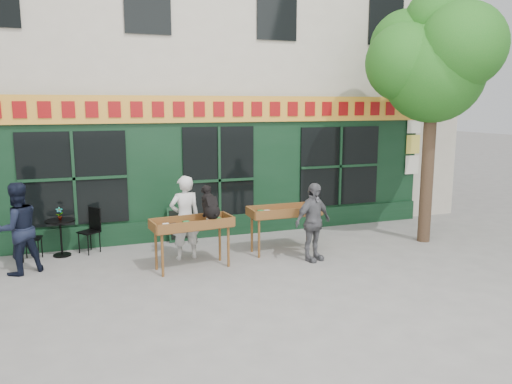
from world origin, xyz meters
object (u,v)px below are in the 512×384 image
woman (185,218)px  bistro_table (61,230)px  book_cart_center (192,227)px  dog (210,202)px  man_right (313,222)px  book_cart_right (284,214)px  man_left (17,229)px

woman → bistro_table: woman is taller
woman → book_cart_center: bearing=83.6°
bistro_table → dog: bearing=-32.6°
bistro_table → man_right: bearing=-23.1°
book_cart_right → man_left: 5.17m
dog → bistro_table: (-2.73, 1.75, -0.75)m
man_left → woman: bearing=150.6°
dog → bistro_table: size_ratio=0.79×
dog → book_cart_right: dog is taller
bistro_table → man_left: (-0.70, -0.90, 0.31)m
dog → woman: woman is taller
bistro_table → book_cart_center: bearing=-35.5°
book_cart_center → man_right: man_right is taller
book_cart_center → book_cart_right: 2.12m
man_left → book_cart_center: bearing=138.8°
woman → bistro_table: 2.62m
man_right → man_left: (-5.46, 1.13, 0.06)m
man_right → man_left: 5.57m
book_cart_center → woman: (-0.00, 0.65, 0.03)m
man_right → bistro_table: 5.18m
man_right → bistro_table: man_right is taller
book_cart_center → book_cart_right: same height
woman → man_left: 3.09m
man_right → man_left: size_ratio=0.92×
dog → book_cart_right: (1.72, 0.46, -0.47)m
dog → woman: 0.90m
book_cart_center → bistro_table: size_ratio=2.05×
dog → woman: size_ratio=0.35×
man_right → man_left: man_left is taller
bistro_table → book_cart_right: bearing=-16.1°
woman → man_left: (-3.08, 0.15, 0.00)m
woman → book_cart_right: (2.07, -0.24, -0.03)m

